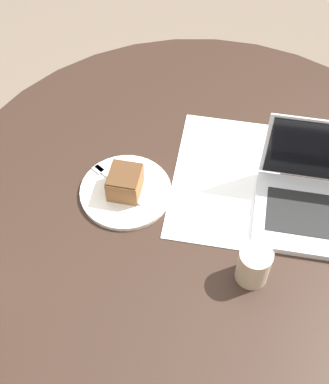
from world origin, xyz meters
TOP-DOWN VIEW (x-y plane):
  - ground_plane at (0.00, 0.00)m, footprint 12.00×12.00m
  - dining_table at (0.00, 0.00)m, footprint 1.32×1.32m
  - paper_document at (0.10, -0.05)m, footprint 0.43×0.30m
  - plate at (0.03, 0.20)m, footprint 0.23×0.23m
  - cake_slice at (0.03, 0.20)m, footprint 0.09×0.08m
  - fork at (0.06, 0.23)m, footprint 0.12×0.15m
  - coffee_glass at (-0.17, -0.11)m, footprint 0.07×0.07m
  - laptop at (0.03, -0.28)m, footprint 0.25×0.33m

SIDE VIEW (x-z plane):
  - ground_plane at x=0.00m, z-range 0.00..0.00m
  - dining_table at x=0.00m, z-range 0.24..0.96m
  - paper_document at x=0.10m, z-range 0.72..0.72m
  - plate at x=0.03m, z-range 0.72..0.73m
  - fork at x=0.06m, z-range 0.73..0.74m
  - laptop at x=0.03m, z-range 0.65..0.87m
  - cake_slice at x=0.03m, z-range 0.73..0.80m
  - coffee_glass at x=-0.17m, z-range 0.72..0.81m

